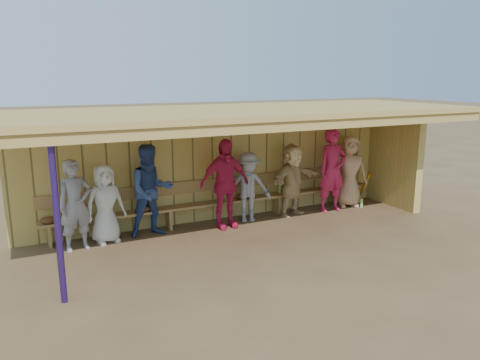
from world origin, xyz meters
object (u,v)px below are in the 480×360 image
player_e (248,187)px  player_f (292,180)px  player_a (75,205)px  player_b (105,204)px  player_h (349,171)px  bench (225,196)px  player_c (151,191)px  player_d (225,184)px  player_g (332,170)px

player_e → player_f: 1.09m
player_a → player_f: (4.65, 0.13, -0.01)m
player_a → player_e: size_ratio=1.10×
player_b → player_h: 5.74m
player_f → bench: player_f is taller
player_b → player_e: player_e is taller
player_c → bench: 1.78m
player_e → player_f: size_ratio=0.93×
player_a → player_e: (3.56, 0.17, -0.08)m
player_d → player_f: 1.73m
player_b → bench: 2.62m
player_d → bench: 0.66m
player_b → player_c: bearing=-11.5°
player_d → player_f: (1.72, 0.13, -0.11)m
player_a → player_d: (2.93, -0.01, 0.10)m
player_b → player_d: size_ratio=0.81×
player_a → player_f: bearing=-9.2°
player_e → player_f: bearing=15.0°
player_a → player_f: size_ratio=1.02×
player_f → player_c: bearing=160.9°
player_b → player_a: bearing=-174.5°
player_c → player_e: size_ratio=1.20×
player_g → player_c: bearing=179.3°
player_e → player_f: player_f is taller
player_a → player_c: size_ratio=0.92×
player_c → player_h: player_c is taller
player_h → player_f: bearing=-157.4°
player_c → player_g: player_g is taller
player_b → player_d: (2.38, -0.18, 0.18)m
player_b → player_c: (0.89, 0.00, 0.16)m
player_g → player_d: bearing=-178.2°
player_h → bench: (-3.14, 0.31, -0.34)m
player_h → player_a: bearing=-157.3°
player_f → player_b: bearing=161.1°
player_d → bench: size_ratio=0.25×
player_b → player_g: (5.12, -0.15, 0.22)m
player_f → bench: size_ratio=0.22×
player_c → player_d: player_d is taller
player_c → player_f: (3.22, -0.04, -0.09)m
player_d → player_h: 3.36m
player_a → player_b: bearing=6.3°
player_e → player_h: 2.73m
player_d → player_b: bearing=172.4°
player_c → player_e: bearing=-1.3°
player_h → player_c: bearing=-158.9°
player_b → player_h: bearing=-11.5°
player_h → player_g: bearing=-145.1°
player_d → player_e: bearing=12.1°
player_c → player_d: bearing=-8.0°
player_e → player_h: player_h is taller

